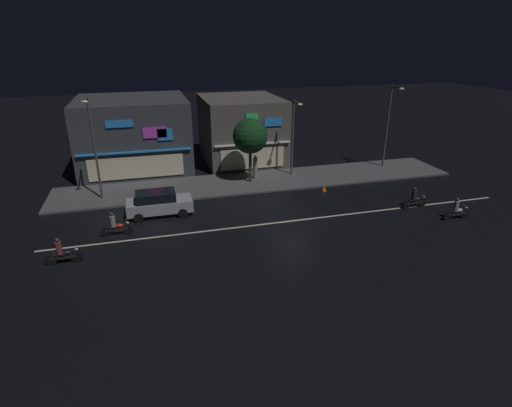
{
  "coord_description": "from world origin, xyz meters",
  "views": [
    {
      "loc": [
        -8.84,
        -22.57,
        11.18
      ],
      "look_at": [
        -2.25,
        1.27,
        0.96
      ],
      "focal_mm": 28.43,
      "sensor_mm": 36.0,
      "label": 1
    }
  ],
  "objects": [
    {
      "name": "motorcycle_following",
      "position": [
        8.89,
        -0.15,
        0.63
      ],
      "size": [
        1.9,
        0.6,
        1.52
      ],
      "rotation": [
        0.0,
        0.0,
        3.26
      ],
      "color": "black",
      "rests_on": "ground"
    },
    {
      "name": "street_tree",
      "position": [
        -0.9,
        7.91,
        3.9
      ],
      "size": [
        2.78,
        2.78,
        5.17
      ],
      "color": "#473323",
      "rests_on": "sidewalk_far"
    },
    {
      "name": "streetlamp_east",
      "position": [
        11.95,
        8.66,
        4.39
      ],
      "size": [
        0.44,
        1.64,
        7.22
      ],
      "color": "#47494C",
      "rests_on": "sidewalk_far"
    },
    {
      "name": "traffic_cone",
      "position": [
        4.16,
        4.57,
        0.28
      ],
      "size": [
        0.36,
        0.36,
        0.55
      ],
      "primitive_type": "cone",
      "color": "orange",
      "rests_on": "ground"
    },
    {
      "name": "pedestrian_on_sidewalk",
      "position": [
        -0.28,
        8.64,
        1.06
      ],
      "size": [
        0.39,
        0.39,
        1.98
      ],
      "rotation": [
        0.0,
        0.0,
        5.08
      ],
      "color": "gray",
      "rests_on": "sidewalk_far"
    },
    {
      "name": "streetlamp_mid",
      "position": [
        3.03,
        8.62,
        3.92
      ],
      "size": [
        0.44,
        1.64,
        6.32
      ],
      "color": "#47494C",
      "rests_on": "sidewalk_far"
    },
    {
      "name": "motorcycle_opposite_lane",
      "position": [
        10.33,
        -2.59,
        0.63
      ],
      "size": [
        1.9,
        0.6,
        1.52
      ],
      "rotation": [
        0.0,
        0.0,
        3.06
      ],
      "color": "black",
      "rests_on": "ground"
    },
    {
      "name": "lane_divider_stripe",
      "position": [
        0.0,
        0.0,
        0.01
      ],
      "size": [
        31.05,
        0.16,
        0.01
      ],
      "primitive_type": "cube",
      "color": "beige",
      "rests_on": "ground"
    },
    {
      "name": "parked_car_near_kerb",
      "position": [
        -8.45,
        3.35,
        0.87
      ],
      "size": [
        4.3,
        1.98,
        1.67
      ],
      "color": "#9EA0A5",
      "rests_on": "ground"
    },
    {
      "name": "motorcycle_trailing_far",
      "position": [
        -13.72,
        -1.82,
        0.63
      ],
      "size": [
        1.9,
        0.6,
        1.52
      ],
      "rotation": [
        0.0,
        0.0,
        3.26
      ],
      "color": "black",
      "rests_on": "ground"
    },
    {
      "name": "storefront_left_block",
      "position": [
        0.0,
        14.75,
        2.98
      ],
      "size": [
        7.08,
        8.6,
        5.97
      ],
      "color": "#56514C",
      "rests_on": "ground"
    },
    {
      "name": "streetlamp_west",
      "position": [
        -12.38,
        6.97,
        4.46
      ],
      "size": [
        0.44,
        1.64,
        7.36
      ],
      "color": "#47494C",
      "rests_on": "sidewalk_far"
    },
    {
      "name": "motorcycle_lead",
      "position": [
        -11.16,
        0.91,
        0.63
      ],
      "size": [
        1.9,
        0.6,
        1.52
      ],
      "rotation": [
        0.0,
        0.0,
        0.12
      ],
      "color": "black",
      "rests_on": "ground"
    },
    {
      "name": "sidewalk_far",
      "position": [
        0.0,
        7.96,
        0.07
      ],
      "size": [
        32.69,
        5.15,
        0.14
      ],
      "primitive_type": "cube",
      "color": "#4C4C4F",
      "rests_on": "ground"
    },
    {
      "name": "storefront_center_block",
      "position": [
        -9.81,
        15.03,
        3.11
      ],
      "size": [
        9.43,
        9.16,
        6.22
      ],
      "color": "#383A3F",
      "rests_on": "ground"
    },
    {
      "name": "ground_plane",
      "position": [
        0.0,
        0.0,
        0.0
      ],
      "size": [
        140.0,
        140.0,
        0.0
      ],
      "primitive_type": "plane",
      "color": "black"
    }
  ]
}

